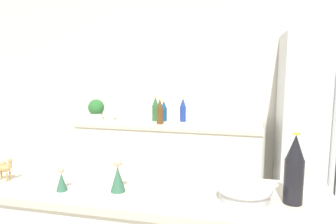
% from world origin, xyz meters
% --- Properties ---
extents(wall_back, '(8.00, 0.06, 2.55)m').
position_xyz_m(wall_back, '(0.00, 2.73, 1.27)').
color(wall_back, silver).
rests_on(wall_back, ground_plane).
extents(back_counter, '(1.98, 0.63, 0.91)m').
position_xyz_m(back_counter, '(-0.33, 2.40, 0.45)').
color(back_counter, silver).
rests_on(back_counter, ground_plane).
extents(refrigerator, '(0.91, 0.76, 1.83)m').
position_xyz_m(refrigerator, '(1.26, 2.32, 0.92)').
color(refrigerator, silver).
rests_on(refrigerator, ground_plane).
extents(potted_plant, '(0.18, 0.18, 0.23)m').
position_xyz_m(potted_plant, '(-1.19, 2.38, 1.03)').
color(potted_plant, silver).
rests_on(potted_plant, back_counter).
extents(paper_towel_roll, '(0.10, 0.10, 0.24)m').
position_xyz_m(paper_towel_roll, '(-1.01, 2.33, 1.03)').
color(paper_towel_roll, white).
rests_on(paper_towel_roll, back_counter).
extents(back_bottle_0, '(0.07, 0.07, 0.27)m').
position_xyz_m(back_bottle_0, '(-0.20, 2.50, 1.03)').
color(back_bottle_0, navy).
rests_on(back_bottle_0, back_counter).
extents(back_bottle_1, '(0.07, 0.07, 0.27)m').
position_xyz_m(back_bottle_1, '(-0.41, 2.30, 1.04)').
color(back_bottle_1, brown).
rests_on(back_bottle_1, back_counter).
extents(back_bottle_2, '(0.07, 0.07, 0.23)m').
position_xyz_m(back_bottle_2, '(-0.41, 2.49, 1.02)').
color(back_bottle_2, navy).
rests_on(back_bottle_2, back_counter).
extents(back_bottle_3, '(0.08, 0.08, 0.27)m').
position_xyz_m(back_bottle_3, '(-0.51, 2.48, 1.04)').
color(back_bottle_3, '#2D6033').
rests_on(back_bottle_3, back_counter).
extents(wine_bottle, '(0.08, 0.08, 0.30)m').
position_xyz_m(wine_bottle, '(0.68, 0.34, 1.12)').
color(wine_bottle, black).
rests_on(wine_bottle, bar_counter).
extents(fruit_bowl, '(0.23, 0.23, 0.06)m').
position_xyz_m(fruit_bowl, '(0.48, 0.33, 1.01)').
color(fruit_bowl, '#B7BABF').
rests_on(fruit_bowl, bar_counter).
extents(camel_figurine, '(0.09, 0.04, 0.12)m').
position_xyz_m(camel_figurine, '(-0.68, 0.29, 1.05)').
color(camel_figurine, tan).
rests_on(camel_figurine, bar_counter).
extents(wise_man_figurine_blue, '(0.07, 0.07, 0.16)m').
position_xyz_m(wise_man_figurine_blue, '(-0.08, 0.29, 1.05)').
color(wise_man_figurine_blue, '#33664C').
rests_on(wise_man_figurine_blue, bar_counter).
extents(wise_man_figurine_crimson, '(0.05, 0.05, 0.12)m').
position_xyz_m(wise_man_figurine_crimson, '(-0.33, 0.24, 1.03)').
color(wise_man_figurine_crimson, '#33664C').
rests_on(wise_man_figurine_crimson, bar_counter).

